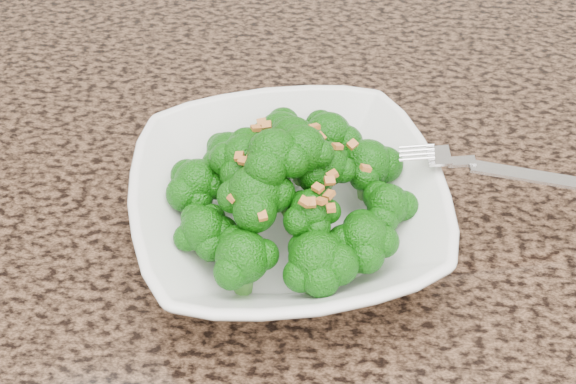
# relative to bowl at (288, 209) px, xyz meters

# --- Properties ---
(granite_counter) EXTENTS (1.64, 1.04, 0.03)m
(granite_counter) POSITION_rel_bowl_xyz_m (0.01, -0.10, -0.05)
(granite_counter) COLOR brown
(granite_counter) RESTS_ON cabinet
(bowl) EXTENTS (0.31, 0.31, 0.06)m
(bowl) POSITION_rel_bowl_xyz_m (0.00, 0.00, 0.00)
(bowl) COLOR white
(bowl) RESTS_ON granite_counter
(broccoli_pile) EXTENTS (0.22, 0.22, 0.07)m
(broccoli_pile) POSITION_rel_bowl_xyz_m (0.00, 0.00, 0.07)
(broccoli_pile) COLOR #12600B
(broccoli_pile) RESTS_ON bowl
(garlic_topping) EXTENTS (0.13, 0.13, 0.01)m
(garlic_topping) POSITION_rel_bowl_xyz_m (0.00, 0.00, 0.11)
(garlic_topping) COLOR #CA7631
(garlic_topping) RESTS_ON broccoli_pile
(fork) EXTENTS (0.18, 0.04, 0.01)m
(fork) POSITION_rel_bowl_xyz_m (0.14, 0.03, 0.04)
(fork) COLOR silver
(fork) RESTS_ON bowl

